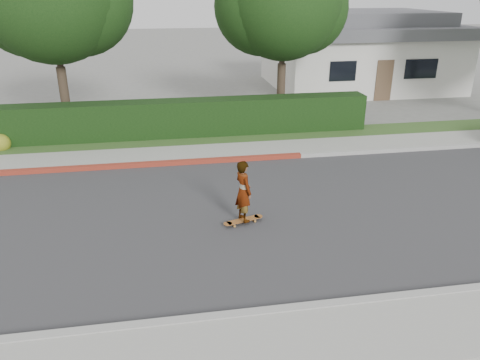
% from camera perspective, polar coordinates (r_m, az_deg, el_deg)
% --- Properties ---
extents(ground, '(120.00, 120.00, 0.00)m').
position_cam_1_polar(ground, '(12.79, 8.26, -3.67)').
color(ground, slate).
rests_on(ground, ground).
extents(road, '(60.00, 8.00, 0.01)m').
position_cam_1_polar(road, '(12.79, 8.26, -3.65)').
color(road, '#2D2D30').
rests_on(road, ground).
extents(curb_near, '(60.00, 0.20, 0.15)m').
position_cam_1_polar(curb_near, '(9.51, 15.88, -14.01)').
color(curb_near, '#9E9E99').
rests_on(curb_near, ground).
extents(sidewalk_near, '(60.00, 1.60, 0.12)m').
position_cam_1_polar(sidewalk_near, '(8.90, 18.36, -17.37)').
color(sidewalk_near, gray).
rests_on(sidewalk_near, ground).
extents(curb_far, '(60.00, 0.20, 0.15)m').
position_cam_1_polar(curb_far, '(16.39, 4.01, 2.80)').
color(curb_far, '#9E9E99').
rests_on(curb_far, ground).
extents(curb_red_section, '(12.00, 0.21, 0.15)m').
position_cam_1_polar(curb_red_section, '(16.02, -13.67, 1.72)').
color(curb_red_section, maroon).
rests_on(curb_red_section, ground).
extents(sidewalk_far, '(60.00, 1.60, 0.12)m').
position_cam_1_polar(sidewalk_far, '(17.23, 3.31, 3.76)').
color(sidewalk_far, gray).
rests_on(sidewalk_far, ground).
extents(planting_strip, '(60.00, 1.60, 0.10)m').
position_cam_1_polar(planting_strip, '(18.71, 2.23, 5.29)').
color(planting_strip, '#2D4C1E').
rests_on(planting_strip, ground).
extents(hedge, '(15.00, 1.00, 1.50)m').
position_cam_1_polar(hedge, '(18.73, -7.22, 7.37)').
color(hedge, black).
rests_on(hedge, ground).
extents(tree_center, '(5.66, 4.84, 7.44)m').
position_cam_1_polar(tree_center, '(20.74, 5.18, 20.55)').
color(tree_center, '#33261C').
rests_on(tree_center, ground).
extents(house, '(10.60, 8.60, 4.30)m').
position_cam_1_polar(house, '(29.53, 14.28, 15.09)').
color(house, beige).
rests_on(house, ground).
extents(skateboard, '(1.11, 0.54, 0.10)m').
position_cam_1_polar(skateboard, '(11.93, 0.41, -4.92)').
color(skateboard, '#B87A32').
rests_on(skateboard, ground).
extents(skateboarder, '(0.56, 0.68, 1.59)m').
position_cam_1_polar(skateboarder, '(11.58, 0.42, -1.36)').
color(skateboarder, white).
rests_on(skateboarder, skateboard).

